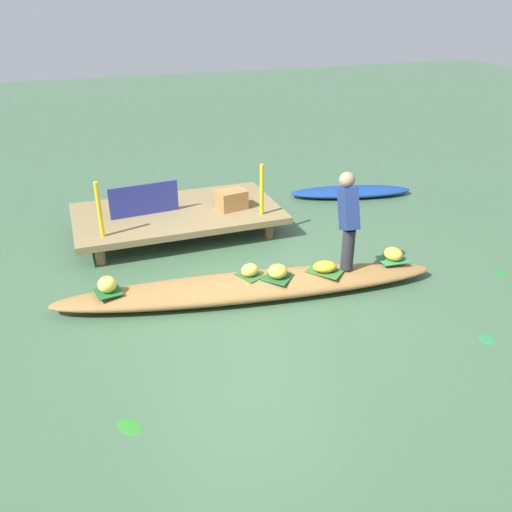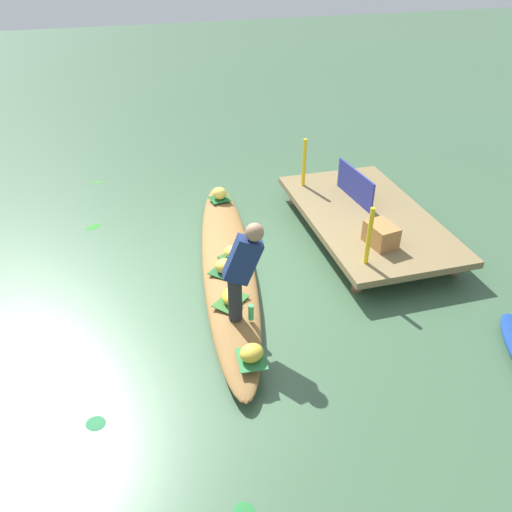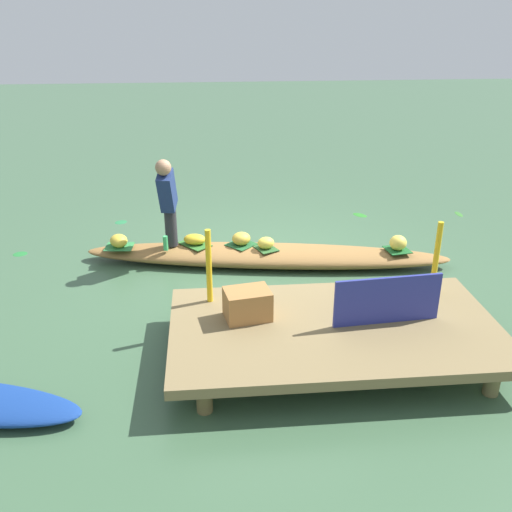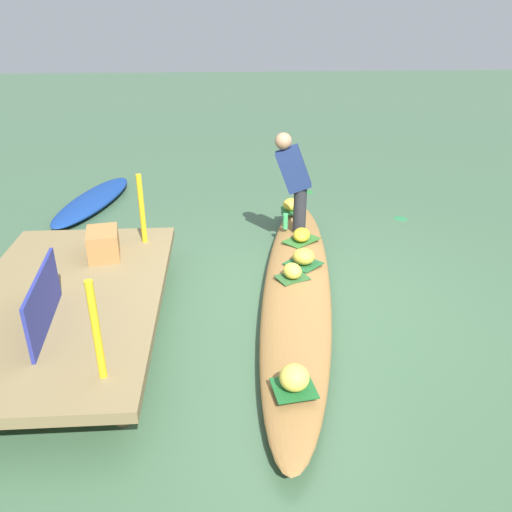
% 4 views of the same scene
% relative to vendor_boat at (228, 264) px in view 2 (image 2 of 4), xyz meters
% --- Properties ---
extents(canal_water, '(40.00, 40.00, 0.00)m').
position_rel_vendor_boat_xyz_m(canal_water, '(0.00, 0.00, -0.12)').
color(canal_water, '#3C5D40').
rests_on(canal_water, ground).
extents(dock_platform, '(3.20, 1.80, 0.36)m').
position_rel_vendor_boat_xyz_m(dock_platform, '(-0.42, 2.26, 0.18)').
color(dock_platform, olive).
rests_on(dock_platform, ground).
extents(vendor_boat, '(4.94, 1.42, 0.24)m').
position_rel_vendor_boat_xyz_m(vendor_boat, '(0.00, 0.00, 0.00)').
color(vendor_boat, olive).
rests_on(vendor_boat, ground).
extents(leaf_mat_0, '(0.46, 0.46, 0.01)m').
position_rel_vendor_boat_xyz_m(leaf_mat_0, '(0.33, -0.11, 0.13)').
color(leaf_mat_0, '#20582B').
rests_on(leaf_mat_0, vendor_boat).
extents(banana_bunch_0, '(0.32, 0.31, 0.17)m').
position_rel_vendor_boat_xyz_m(banana_bunch_0, '(0.33, -0.11, 0.21)').
color(banana_bunch_0, gold).
rests_on(banana_bunch_0, vendor_boat).
extents(leaf_mat_1, '(0.35, 0.39, 0.01)m').
position_rel_vendor_boat_xyz_m(leaf_mat_1, '(0.01, 0.05, 0.13)').
color(leaf_mat_1, '#2D5A2A').
rests_on(leaf_mat_1, vendor_boat).
extents(banana_bunch_1, '(0.26, 0.23, 0.16)m').
position_rel_vendor_boat_xyz_m(banana_bunch_1, '(0.01, 0.05, 0.20)').
color(banana_bunch_1, yellow).
rests_on(banana_bunch_1, vendor_boat).
extents(leaf_mat_2, '(0.34, 0.35, 0.01)m').
position_rel_vendor_boat_xyz_m(leaf_mat_2, '(-1.71, 0.26, 0.13)').
color(leaf_mat_2, '#1B5C28').
rests_on(leaf_mat_2, vendor_boat).
extents(banana_bunch_2, '(0.29, 0.29, 0.20)m').
position_rel_vendor_boat_xyz_m(banana_bunch_2, '(-1.71, 0.26, 0.23)').
color(banana_bunch_2, '#F1D04E').
rests_on(banana_bunch_2, vendor_boat).
extents(leaf_mat_3, '(0.39, 0.32, 0.01)m').
position_rel_vendor_boat_xyz_m(leaf_mat_3, '(1.96, -0.18, 0.13)').
color(leaf_mat_3, '#2F7F41').
rests_on(leaf_mat_3, vendor_boat).
extents(banana_bunch_3, '(0.32, 0.33, 0.17)m').
position_rel_vendor_boat_xyz_m(banana_bunch_3, '(1.96, -0.18, 0.21)').
color(banana_bunch_3, gold).
rests_on(banana_bunch_3, vendor_boat).
extents(leaf_mat_4, '(0.48, 0.50, 0.01)m').
position_rel_vendor_boat_xyz_m(leaf_mat_4, '(0.95, -0.18, 0.13)').
color(leaf_mat_4, '#306828').
rests_on(leaf_mat_4, vendor_boat).
extents(banana_bunch_4, '(0.34, 0.27, 0.14)m').
position_rel_vendor_boat_xyz_m(banana_bunch_4, '(0.95, -0.18, 0.20)').
color(banana_bunch_4, gold).
rests_on(banana_bunch_4, vendor_boat).
extents(vendor_person, '(0.24, 0.47, 1.23)m').
position_rel_vendor_boat_xyz_m(vendor_person, '(1.27, -0.10, 0.82)').
color(vendor_person, '#28282D').
rests_on(vendor_person, vendor_boat).
extents(water_bottle, '(0.06, 0.06, 0.20)m').
position_rel_vendor_boat_xyz_m(water_bottle, '(1.33, -0.02, 0.22)').
color(water_bottle, '#40B864').
rests_on(water_bottle, vendor_boat).
extents(market_banner, '(1.07, 0.12, 0.49)m').
position_rel_vendor_boat_xyz_m(market_banner, '(-0.92, 2.26, 0.48)').
color(market_banner, navy).
rests_on(market_banner, dock_platform).
extents(railing_post_west, '(0.06, 0.06, 0.80)m').
position_rel_vendor_boat_xyz_m(railing_post_west, '(-1.62, 1.66, 0.64)').
color(railing_post_west, yellow).
rests_on(railing_post_west, dock_platform).
extents(railing_post_east, '(0.06, 0.06, 0.80)m').
position_rel_vendor_boat_xyz_m(railing_post_east, '(0.78, 1.66, 0.64)').
color(railing_post_east, yellow).
rests_on(railing_post_east, dock_platform).
extents(produce_crate, '(0.49, 0.39, 0.30)m').
position_rel_vendor_boat_xyz_m(produce_crate, '(0.41, 2.05, 0.39)').
color(produce_crate, '#A4703C').
rests_on(produce_crate, dock_platform).
extents(drifting_plant_0, '(0.11, 0.27, 0.01)m').
position_rel_vendor_boat_xyz_m(drifting_plant_0, '(-3.43, -1.68, -0.12)').
color(drifting_plant_0, '#35762C').
rests_on(drifting_plant_0, ground).
extents(drifting_plant_1, '(0.29, 0.31, 0.01)m').
position_rel_vendor_boat_xyz_m(drifting_plant_1, '(-1.77, -1.79, -0.12)').
color(drifting_plant_1, '#297B26').
rests_on(drifting_plant_1, ground).
extents(drifting_plant_2, '(0.27, 0.27, 0.01)m').
position_rel_vendor_boat_xyz_m(drifting_plant_2, '(2.16, -1.81, -0.12)').
color(drifting_plant_2, '#267340').
rests_on(drifting_plant_2, ground).
extents(drifting_plant_3, '(0.22, 0.21, 0.01)m').
position_rel_vendor_boat_xyz_m(drifting_plant_3, '(3.41, -0.64, -0.12)').
color(drifting_plant_3, '#237332').
rests_on(drifting_plant_3, ground).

